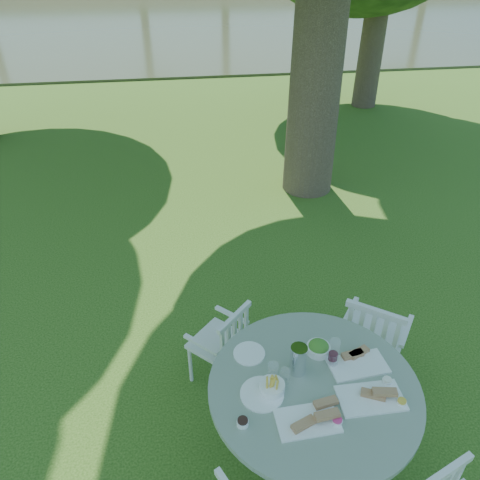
% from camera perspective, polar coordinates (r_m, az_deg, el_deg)
% --- Properties ---
extents(ground, '(140.00, 140.00, 0.00)m').
position_cam_1_polar(ground, '(4.71, 0.35, -9.98)').
color(ground, '#1E3F0D').
rests_on(ground, ground).
extents(table, '(1.36, 1.36, 0.83)m').
position_cam_1_polar(table, '(3.28, 8.78, -18.94)').
color(table, black).
rests_on(table, ground).
extents(chair_ne, '(0.62, 0.62, 0.91)m').
position_cam_1_polar(chair_ne, '(3.97, 15.86, -11.26)').
color(chair_ne, silver).
rests_on(chair_ne, ground).
extents(chair_nw, '(0.56, 0.56, 0.80)m').
position_cam_1_polar(chair_nw, '(3.87, -1.82, -12.18)').
color(chair_nw, silver).
rests_on(chair_nw, ground).
extents(tableware, '(1.06, 0.79, 0.22)m').
position_cam_1_polar(tableware, '(3.14, 8.51, -15.95)').
color(tableware, white).
rests_on(tableware, table).
extents(river, '(100.00, 28.00, 0.12)m').
position_cam_1_polar(river, '(26.56, -7.91, 26.58)').
color(river, '#333921').
rests_on(river, ground).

